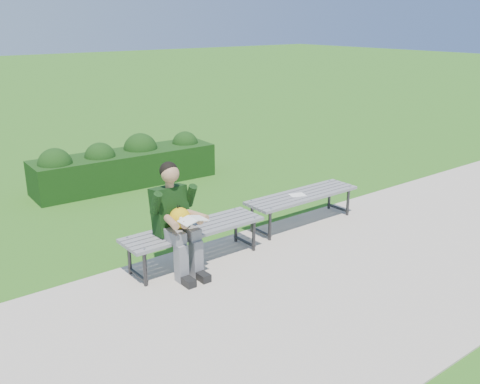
# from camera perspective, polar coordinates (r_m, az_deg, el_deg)

# --- Properties ---
(ground) EXTENTS (80.00, 80.00, 0.00)m
(ground) POSITION_cam_1_polar(r_m,az_deg,el_deg) (7.32, -2.24, -5.09)
(ground) COLOR #2F691D
(ground) RESTS_ON ground
(walkway) EXTENTS (30.00, 3.50, 0.02)m
(walkway) POSITION_cam_1_polar(r_m,az_deg,el_deg) (6.12, 7.51, -10.09)
(walkway) COLOR #B6AE9A
(walkway) RESTS_ON ground
(hedge) EXTENTS (3.31, 0.96, 0.88)m
(hedge) POSITION_cam_1_polar(r_m,az_deg,el_deg) (9.80, -12.28, 2.91)
(hedge) COLOR #10370C
(hedge) RESTS_ON ground
(bench_left) EXTENTS (1.80, 0.50, 0.46)m
(bench_left) POSITION_cam_1_polar(r_m,az_deg,el_deg) (6.51, -4.92, -4.24)
(bench_left) COLOR gray
(bench_left) RESTS_ON walkway
(bench_right) EXTENTS (1.80, 0.50, 0.46)m
(bench_right) POSITION_cam_1_polar(r_m,az_deg,el_deg) (7.75, 6.66, -0.57)
(bench_right) COLOR gray
(bench_right) RESTS_ON walkway
(seated_boy) EXTENTS (0.56, 0.76, 1.31)m
(seated_boy) POSITION_cam_1_polar(r_m,az_deg,el_deg) (6.18, -6.84, -2.58)
(seated_boy) COLOR gray
(seated_boy) RESTS_ON walkway
(paper_sheet) EXTENTS (0.26, 0.22, 0.01)m
(paper_sheet) POSITION_cam_1_polar(r_m,az_deg,el_deg) (7.67, 6.14, -0.31)
(paper_sheet) COLOR white
(paper_sheet) RESTS_ON bench_right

